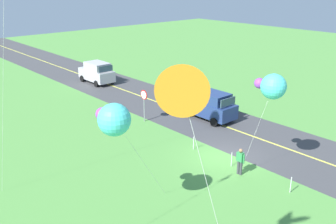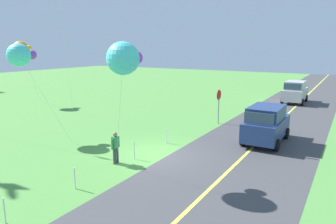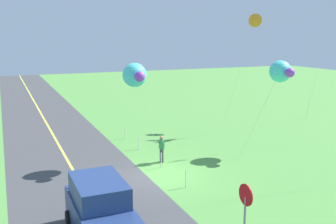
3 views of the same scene
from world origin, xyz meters
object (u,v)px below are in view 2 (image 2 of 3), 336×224
stop_sign (219,100)px  kite_pink_drift (20,55)px  car_suv_foreground (266,124)px  car_parked_east_far (295,92)px  kite_blue_mid (21,48)px  kite_red_low (124,58)px  person_adult_near (115,147)px

stop_sign → kite_pink_drift: 13.70m
car_suv_foreground → car_parked_east_far: 15.47m
car_parked_east_far → kite_blue_mid: 27.67m
car_suv_foreground → kite_blue_mid: (0.57, 23.75, 4.37)m
car_suv_foreground → kite_blue_mid: kite_blue_mid is taller
car_parked_east_far → kite_red_low: 24.13m
car_parked_east_far → kite_blue_mid: kite_blue_mid is taller
car_suv_foreground → kite_pink_drift: (-6.62, 13.38, 4.02)m
person_adult_near → car_parked_east_far: bearing=81.8°
stop_sign → kite_blue_mid: (-2.44, 19.51, 3.72)m
car_suv_foreground → kite_pink_drift: 15.46m
person_adult_near → kite_pink_drift: size_ratio=0.27×
person_adult_near → kite_pink_drift: bearing=178.2°
stop_sign → kite_pink_drift: bearing=136.5°
car_parked_east_far → stop_sign: bearing=164.7°
car_parked_east_far → kite_pink_drift: (-22.07, 12.55, 4.02)m
car_suv_foreground → kite_red_low: kite_red_low is taller
kite_pink_drift → person_adult_near: bearing=-95.0°
stop_sign → kite_pink_drift: size_ratio=0.44×
kite_red_low → kite_blue_mid: 21.46m
car_parked_east_far → kite_blue_mid: (-14.87, 22.92, 4.37)m
car_parked_east_far → person_adult_near: size_ratio=2.75×
car_suv_foreground → car_parked_east_far: size_ratio=1.00×
stop_sign → car_suv_foreground: bearing=-125.4°
stop_sign → car_parked_east_far: bearing=-15.3°
kite_red_low → kite_blue_mid: kite_blue_mid is taller
car_parked_east_far → kite_blue_mid: bearing=123.0°
car_parked_east_far → stop_sign: (-12.43, 3.41, 0.65)m
kite_pink_drift → stop_sign: bearing=-43.5°
kite_blue_mid → kite_red_low: bearing=-113.9°
person_adult_near → kite_red_low: (-0.79, -1.33, 4.31)m
person_adult_near → kite_blue_mid: size_ratio=0.26×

